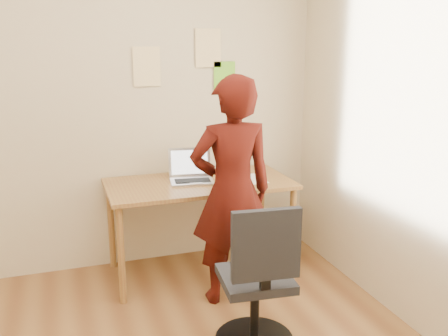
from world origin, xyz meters
name	(u,v)px	position (x,y,z in m)	size (l,w,h in m)	color
room	(133,145)	(0.00, 0.00, 1.35)	(3.58, 3.58, 2.78)	brown
desk	(200,193)	(0.69, 1.38, 0.65)	(1.40, 0.70, 0.74)	olive
laptop	(191,174)	(0.64, 1.44, 0.79)	(0.36, 0.33, 0.23)	#B7B7BE
paper_sheet	(249,179)	(1.08, 1.33, 0.74)	(0.21, 0.30, 0.00)	white
phone	(235,186)	(0.90, 1.17, 0.74)	(0.07, 0.12, 0.01)	black
wall_note_left	(147,67)	(0.39, 1.74, 1.59)	(0.21, 0.00, 0.30)	#F7D793
wall_note_mid	(208,48)	(0.88, 1.74, 1.73)	(0.21, 0.00, 0.30)	#F7D793
wall_note_right	(224,77)	(1.02, 1.74, 1.50)	(0.18, 0.00, 0.24)	#71C72C
office_chair	(258,288)	(0.73, 0.29, 0.39)	(0.48, 0.48, 0.92)	black
person	(232,192)	(0.79, 0.90, 0.79)	(0.58, 0.38, 1.58)	#3C0D08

